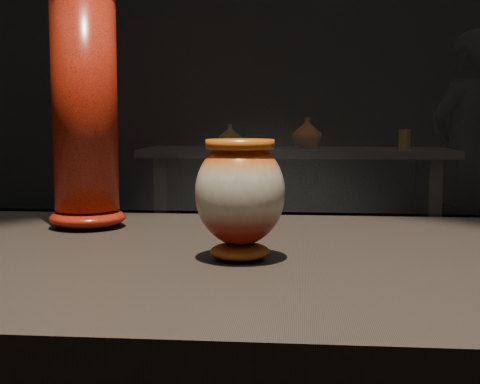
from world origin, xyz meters
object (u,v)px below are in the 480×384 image
at_px(main_vase, 240,194).
at_px(visitor, 466,153).
at_px(tall_vase, 85,111).
at_px(back_shelf, 296,189).

xyz_separation_m(main_vase, visitor, (1.23, 3.84, -0.14)).
bearing_deg(main_vase, tall_vase, 140.54).
bearing_deg(visitor, back_shelf, -15.18).
xyz_separation_m(tall_vase, visitor, (1.54, 3.59, -0.27)).
xyz_separation_m(tall_vase, back_shelf, (0.36, 3.16, -0.48)).
bearing_deg(back_shelf, main_vase, -90.83).
height_order(back_shelf, visitor, visitor).
xyz_separation_m(main_vase, back_shelf, (0.05, 3.42, -0.36)).
distance_m(tall_vase, back_shelf, 3.22).
relative_size(back_shelf, visitor, 1.18).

